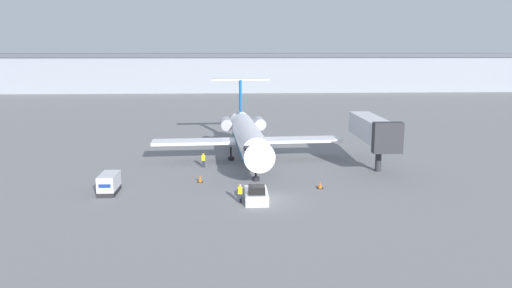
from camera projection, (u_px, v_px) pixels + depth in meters
ground_plane at (262, 202)px, 46.44m from camera, size 600.00×600.00×0.00m
terminal_building at (239, 72)px, 162.92m from camera, size 180.00×16.80×12.25m
airplane_main at (248, 135)px, 62.56m from camera, size 23.92×25.69×9.67m
pushback_tug at (256, 195)px, 46.56m from camera, size 2.11×4.10×1.68m
luggage_cart at (109, 183)px, 49.07m from camera, size 1.62×3.50×1.94m
worker_near_tug at (240, 193)px, 46.05m from camera, size 0.40×0.24×1.75m
worker_by_wing at (203, 160)px, 59.66m from camera, size 0.40×0.24×1.73m
traffic_cone_left at (200, 179)px, 53.16m from camera, size 0.57×0.57×0.77m
traffic_cone_right at (320, 185)px, 50.83m from camera, size 0.62×0.62×0.63m
jet_bridge at (373, 130)px, 59.63m from camera, size 3.20×13.12×6.19m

